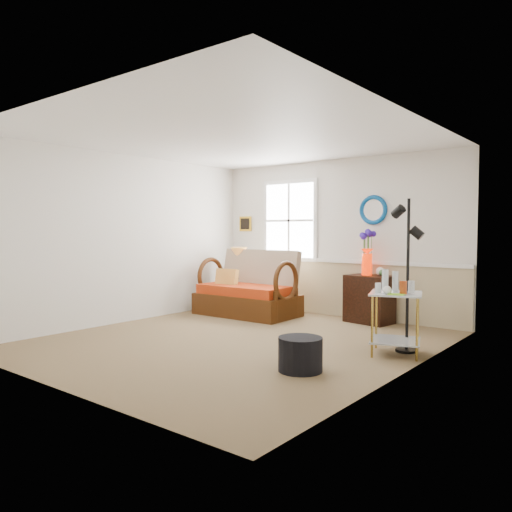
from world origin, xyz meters
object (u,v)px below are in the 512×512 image
Objects in this scene: cabinet at (369,299)px; floor_lamp at (408,276)px; lamp_stand at (241,293)px; ottoman at (300,354)px; side_table at (396,323)px; loveseat at (247,283)px.

floor_lamp is (1.16, -1.42, 0.53)m from cabinet.
ottoman is at bearing -41.30° from lamp_stand.
cabinet reaches higher than side_table.
cabinet is 1.97m from side_table.
loveseat is 3.19m from side_table.
loveseat is 2.03m from cabinet.
floor_lamp reaches higher than loveseat.
floor_lamp reaches higher than lamp_stand.
floor_lamp reaches higher than side_table.
ottoman is (-0.54, -1.46, -0.73)m from floor_lamp.
side_table is at bearing -88.06° from floor_lamp.
side_table is (3.50, -1.40, 0.07)m from lamp_stand.
side_table is at bearing -19.48° from loveseat.
side_table is 1.35m from ottoman.
side_table is at bearing -47.03° from cabinet.
loveseat reaches higher than side_table.
floor_lamp is at bearing -18.50° from lamp_stand.
loveseat is at bearing -178.70° from floor_lamp.
side_table reaches higher than lamp_stand.
loveseat reaches higher than ottoman.
cabinet is (2.40, 0.23, 0.08)m from lamp_stand.
lamp_stand is 3.80m from floor_lamp.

